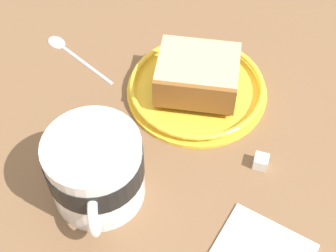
{
  "coord_description": "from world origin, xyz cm",
  "views": [
    {
      "loc": [
        29.62,
        22.87,
        46.58
      ],
      "look_at": [
        1.62,
        3.6,
        3.0
      ],
      "focal_mm": 52.24,
      "sensor_mm": 36.0,
      "label": 1
    }
  ],
  "objects_px": {
    "teaspoon": "(66,48)",
    "sugar_cube": "(261,162)",
    "tea_mug": "(95,168)",
    "cake_slice": "(197,76)",
    "small_plate": "(197,88)"
  },
  "relations": [
    {
      "from": "small_plate",
      "to": "sugar_cube",
      "type": "bearing_deg",
      "value": 65.95
    },
    {
      "from": "cake_slice",
      "to": "teaspoon",
      "type": "relative_size",
      "value": 0.95
    },
    {
      "from": "small_plate",
      "to": "cake_slice",
      "type": "relative_size",
      "value": 1.44
    },
    {
      "from": "tea_mug",
      "to": "sugar_cube",
      "type": "height_order",
      "value": "tea_mug"
    },
    {
      "from": "tea_mug",
      "to": "small_plate",
      "type": "bearing_deg",
      "value": 177.4
    },
    {
      "from": "cake_slice",
      "to": "teaspoon",
      "type": "xyz_separation_m",
      "value": [
        0.03,
        -0.19,
        -0.03
      ]
    },
    {
      "from": "cake_slice",
      "to": "tea_mug",
      "type": "xyz_separation_m",
      "value": [
        0.18,
        -0.01,
        0.01
      ]
    },
    {
      "from": "teaspoon",
      "to": "tea_mug",
      "type": "bearing_deg",
      "value": 50.85
    },
    {
      "from": "small_plate",
      "to": "tea_mug",
      "type": "bearing_deg",
      "value": -2.6
    },
    {
      "from": "small_plate",
      "to": "teaspoon",
      "type": "bearing_deg",
      "value": -79.38
    },
    {
      "from": "cake_slice",
      "to": "tea_mug",
      "type": "height_order",
      "value": "tea_mug"
    },
    {
      "from": "cake_slice",
      "to": "sugar_cube",
      "type": "relative_size",
      "value": 7.93
    },
    {
      "from": "teaspoon",
      "to": "sugar_cube",
      "type": "height_order",
      "value": "sugar_cube"
    },
    {
      "from": "cake_slice",
      "to": "small_plate",
      "type": "bearing_deg",
      "value": -154.17
    },
    {
      "from": "cake_slice",
      "to": "sugar_cube",
      "type": "distance_m",
      "value": 0.13
    }
  ]
}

